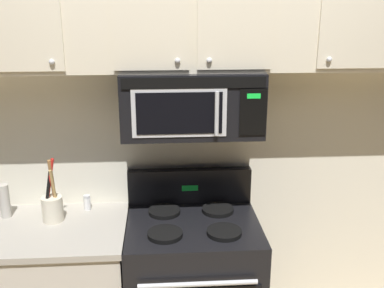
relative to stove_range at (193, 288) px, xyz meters
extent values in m
cube|color=silver|center=(0.00, 0.37, 0.88)|extent=(5.20, 0.10, 2.70)
cylinder|color=#B7BABF|center=(0.00, -0.36, 0.27)|extent=(0.61, 0.03, 0.03)
cube|color=black|center=(0.00, 0.28, 0.54)|extent=(0.76, 0.07, 0.22)
cube|color=#19D83F|center=(0.00, 0.24, 0.54)|extent=(0.10, 0.00, 0.04)
cylinder|color=black|center=(-0.16, -0.14, 0.44)|extent=(0.19, 0.19, 0.02)
cylinder|color=black|center=(0.16, -0.14, 0.44)|extent=(0.19, 0.19, 0.02)
cylinder|color=black|center=(-0.16, 0.14, 0.44)|extent=(0.19, 0.19, 0.02)
cylinder|color=black|center=(0.16, 0.14, 0.44)|extent=(0.19, 0.19, 0.02)
cube|color=black|center=(0.00, 0.12, 1.11)|extent=(0.76, 0.39, 0.35)
cube|color=black|center=(0.00, -0.08, 1.25)|extent=(0.73, 0.01, 0.06)
cube|color=#B7BABF|center=(-0.07, -0.08, 1.09)|extent=(0.49, 0.01, 0.25)
cube|color=black|center=(-0.08, -0.08, 1.09)|extent=(0.44, 0.01, 0.22)
cube|color=black|center=(0.30, -0.08, 1.09)|extent=(0.14, 0.01, 0.25)
cube|color=#19D83F|center=(0.30, -0.08, 1.18)|extent=(0.07, 0.00, 0.03)
cylinder|color=#B7BABF|center=(0.11, -0.10, 1.09)|extent=(0.02, 0.02, 0.23)
cube|color=beige|center=(0.00, 0.15, 1.56)|extent=(2.50, 0.33, 0.55)
cube|color=beige|center=(-0.83, -0.02, 1.56)|extent=(0.38, 0.01, 0.51)
sphere|color=#B7BABF|center=(-0.70, -0.03, 1.35)|extent=(0.03, 0.03, 0.03)
cube|color=beige|center=(-0.21, -0.02, 1.56)|extent=(0.38, 0.01, 0.51)
sphere|color=#B7BABF|center=(-0.08, -0.03, 1.35)|extent=(0.03, 0.03, 0.03)
cube|color=beige|center=(0.21, -0.02, 1.56)|extent=(0.38, 0.01, 0.51)
sphere|color=#B7BABF|center=(0.08, -0.03, 1.35)|extent=(0.03, 0.03, 0.03)
cube|color=beige|center=(0.83, -0.02, 1.56)|extent=(0.38, 0.01, 0.51)
sphere|color=#B7BABF|center=(0.70, -0.03, 1.35)|extent=(0.03, 0.03, 0.03)
cube|color=#9E998E|center=(-0.84, 0.01, 0.41)|extent=(0.93, 0.65, 0.03)
cylinder|color=beige|center=(-0.80, 0.09, 0.51)|extent=(0.12, 0.12, 0.15)
cylinder|color=olive|center=(-0.78, 0.08, 0.66)|extent=(0.03, 0.06, 0.30)
cylinder|color=tan|center=(-0.78, 0.07, 0.63)|extent=(0.03, 0.07, 0.24)
cylinder|color=black|center=(-0.81, 0.08, 0.62)|extent=(0.06, 0.03, 0.23)
cylinder|color=red|center=(-0.80, 0.08, 0.66)|extent=(0.08, 0.05, 0.31)
cylinder|color=white|center=(-0.62, 0.22, 0.47)|extent=(0.04, 0.04, 0.08)
cylinder|color=#B7BABF|center=(-0.62, 0.22, 0.52)|extent=(0.04, 0.04, 0.02)
cylinder|color=#B7B2A8|center=(-1.08, 0.16, 0.53)|extent=(0.06, 0.06, 0.20)
camera|label=1|loc=(-0.17, -2.33, 1.63)|focal=42.48mm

